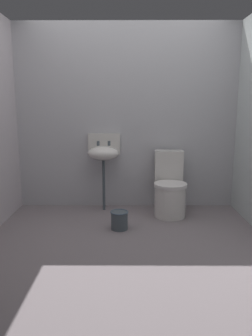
# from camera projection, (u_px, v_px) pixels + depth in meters

# --- Properties ---
(ground_plane) EXTENTS (3.27, 2.82, 0.08)m
(ground_plane) POSITION_uv_depth(u_px,v_px,m) (126.00, 246.00, 3.21)
(ground_plane) COLOR slate
(wall_back) EXTENTS (3.27, 0.10, 2.38)m
(wall_back) POSITION_uv_depth(u_px,v_px,m) (126.00, 118.00, 4.21)
(wall_back) COLOR #B5B4BA
(wall_back) RESTS_ON ground
(toilet_near_wall) EXTENTS (0.42, 0.60, 0.78)m
(toilet_near_wall) POSITION_uv_depth(u_px,v_px,m) (170.00, 189.00, 3.98)
(toilet_near_wall) COLOR silver
(toilet_near_wall) RESTS_ON ground
(sink) EXTENTS (0.42, 0.35, 0.99)m
(sink) POSITION_uv_depth(u_px,v_px,m) (104.00, 153.00, 4.08)
(sink) COLOR #465057
(sink) RESTS_ON ground
(bucket) EXTENTS (0.20, 0.20, 0.21)m
(bucket) POSITION_uv_depth(u_px,v_px,m) (119.00, 220.00, 3.52)
(bucket) COLOR #465057
(bucket) RESTS_ON ground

